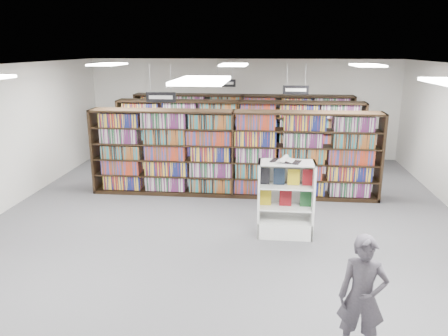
# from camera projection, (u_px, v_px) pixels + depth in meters

# --- Properties ---
(floor) EXTENTS (12.00, 12.00, 0.00)m
(floor) POSITION_uv_depth(u_px,v_px,m) (225.00, 226.00, 8.97)
(floor) COLOR #57575C
(floor) RESTS_ON ground
(ceiling) EXTENTS (10.00, 12.00, 0.10)m
(ceiling) POSITION_uv_depth(u_px,v_px,m) (226.00, 67.00, 8.12)
(ceiling) COLOR white
(ceiling) RESTS_ON wall_back
(wall_back) EXTENTS (10.00, 0.10, 3.20)m
(wall_back) POSITION_uv_depth(u_px,v_px,m) (243.00, 109.00, 14.30)
(wall_back) COLOR silver
(wall_back) RESTS_ON ground
(bookshelf_row_near) EXTENTS (7.00, 0.60, 2.10)m
(bookshelf_row_near) POSITION_uv_depth(u_px,v_px,m) (233.00, 154.00, 10.61)
(bookshelf_row_near) COLOR black
(bookshelf_row_near) RESTS_ON floor
(bookshelf_row_mid) EXTENTS (7.00, 0.60, 2.10)m
(bookshelf_row_mid) POSITION_uv_depth(u_px,v_px,m) (239.00, 137.00, 12.53)
(bookshelf_row_mid) COLOR black
(bookshelf_row_mid) RESTS_ON floor
(bookshelf_row_far) EXTENTS (7.00, 0.60, 2.10)m
(bookshelf_row_far) POSITION_uv_depth(u_px,v_px,m) (242.00, 127.00, 14.16)
(bookshelf_row_far) COLOR black
(bookshelf_row_far) RESTS_ON floor
(aisle_sign_left) EXTENTS (0.65, 0.02, 0.80)m
(aisle_sign_left) POSITION_uv_depth(u_px,v_px,m) (161.00, 96.00, 9.40)
(aisle_sign_left) COLOR #B2B2B7
(aisle_sign_left) RESTS_ON ceiling
(aisle_sign_right) EXTENTS (0.65, 0.02, 0.80)m
(aisle_sign_right) POSITION_uv_depth(u_px,v_px,m) (296.00, 89.00, 11.03)
(aisle_sign_right) COLOR #B2B2B7
(aisle_sign_right) RESTS_ON ceiling
(aisle_sign_center) EXTENTS (0.65, 0.02, 0.80)m
(aisle_sign_center) POSITION_uv_depth(u_px,v_px,m) (225.00, 82.00, 13.14)
(aisle_sign_center) COLOR #B2B2B7
(aisle_sign_center) RESTS_ON ceiling
(troffer_front_center) EXTENTS (0.60, 1.20, 0.04)m
(troffer_front_center) POSITION_uv_depth(u_px,v_px,m) (202.00, 81.00, 5.25)
(troffer_front_center) COLOR white
(troffer_front_center) RESTS_ON ceiling
(troffer_back_left) EXTENTS (0.60, 1.20, 0.04)m
(troffer_back_left) POSITION_uv_depth(u_px,v_px,m) (108.00, 64.00, 10.34)
(troffer_back_left) COLOR white
(troffer_back_left) RESTS_ON ceiling
(troffer_back_center) EXTENTS (0.60, 1.20, 0.04)m
(troffer_back_center) POSITION_uv_depth(u_px,v_px,m) (234.00, 65.00, 10.05)
(troffer_back_center) COLOR white
(troffer_back_center) RESTS_ON ceiling
(troffer_back_right) EXTENTS (0.60, 1.20, 0.04)m
(troffer_back_right) POSITION_uv_depth(u_px,v_px,m) (367.00, 65.00, 9.76)
(troffer_back_right) COLOR white
(troffer_back_right) RESTS_ON ceiling
(endcap_display) EXTENTS (1.06, 0.53, 1.49)m
(endcap_display) POSITION_uv_depth(u_px,v_px,m) (285.00, 211.00, 8.45)
(endcap_display) COLOR white
(endcap_display) RESTS_ON floor
(open_book) EXTENTS (0.61, 0.45, 0.12)m
(open_book) POSITION_uv_depth(u_px,v_px,m) (285.00, 160.00, 8.15)
(open_book) COLOR black
(open_book) RESTS_ON endcap_display
(shopper) EXTENTS (0.61, 0.46, 1.51)m
(shopper) POSITION_uv_depth(u_px,v_px,m) (362.00, 297.00, 5.05)
(shopper) COLOR #47424B
(shopper) RESTS_ON floor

